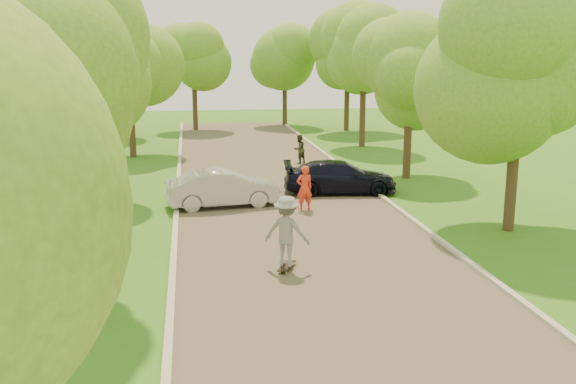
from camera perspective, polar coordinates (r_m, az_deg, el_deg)
ground at (r=15.57m, az=4.90°, el=-9.44°), size 100.00×100.00×0.00m
road at (r=23.03m, az=0.21°, el=-2.08°), size 8.00×60.00×0.01m
curb_left at (r=22.76m, az=-9.92°, el=-2.31°), size 0.18×60.00×0.12m
curb_right at (r=23.97m, az=9.82°, el=-1.55°), size 0.18×60.00×0.12m
street_sign at (r=18.65m, az=-15.67°, el=-1.11°), size 0.55×0.06×2.17m
red_shrub at (r=20.27m, az=-16.51°, el=-1.45°), size 1.70×1.70×1.95m
tree_l_mida at (r=15.28m, az=-19.63°, el=9.42°), size 4.71×4.60×7.39m
tree_l_midb at (r=26.25m, az=-16.28°, el=9.35°), size 4.30×4.20×6.62m
tree_l_far at (r=36.13m, az=-13.69°, el=11.63°), size 4.92×4.80×7.79m
tree_r_mida at (r=21.73m, az=20.54°, el=11.03°), size 5.13×5.00×7.95m
tree_r_midb at (r=29.79m, az=11.18°, el=10.49°), size 4.51×4.40×7.01m
tree_r_far at (r=39.50m, az=7.11°, el=12.45°), size 5.33×5.20×8.34m
tree_bg_a at (r=44.33m, az=-15.98°, el=11.40°), size 5.12×5.00×7.72m
tree_bg_b at (r=47.48m, az=5.60°, el=12.13°), size 5.12×5.00×7.95m
tree_bg_c at (r=48.02m, az=-8.13°, el=11.45°), size 4.92×4.80×7.33m
tree_bg_d at (r=50.61m, az=-0.04°, el=11.95°), size 5.12×5.00×7.72m
silver_sedan at (r=24.31m, az=-5.79°, el=0.33°), size 4.42×2.05×1.40m
dark_sedan at (r=26.58m, az=4.64°, el=1.33°), size 4.83×2.39×1.35m
longboard at (r=17.42m, az=-0.12°, el=-6.58°), size 0.66×1.01×0.11m
skateboarder at (r=17.13m, az=-0.12°, el=-3.50°), size 1.42×1.17×1.91m
person_striped at (r=23.59m, az=1.47°, el=0.35°), size 0.68×0.51×1.68m
person_olive at (r=33.48m, az=1.00°, el=3.83°), size 0.93×0.90×1.51m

